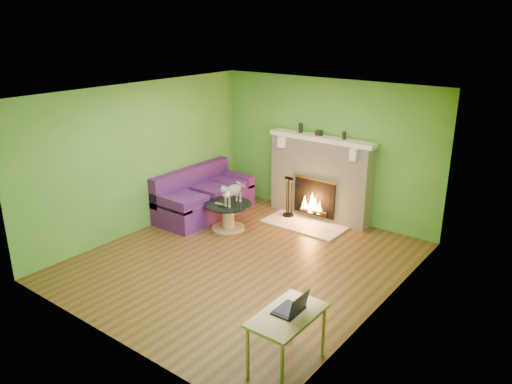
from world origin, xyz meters
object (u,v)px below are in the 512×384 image
Objects in this scene: desk at (287,320)px; cat at (233,193)px; sofa at (203,197)px; coffee_table at (228,214)px.

cat reaches higher than desk.
sofa reaches higher than coffee_table.
sofa is 1.00m from cat.
desk is 3.86m from cat.
coffee_table is 0.94× the size of desk.
coffee_table is at bearing -151.48° from cat.
sofa is at bearing 163.84° from coffee_table.
desk reaches higher than coffee_table.
desk is (3.81, -2.76, 0.24)m from sofa.
cat reaches higher than coffee_table.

